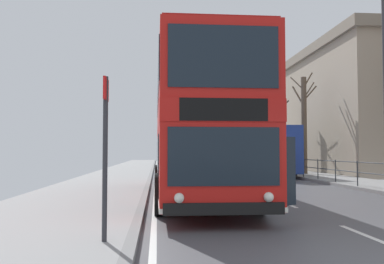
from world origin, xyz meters
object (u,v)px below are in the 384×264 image
object	(u,v)px
bus_stop_sign_near	(105,139)
bare_tree_far_00	(304,122)
background_bus_far_lane	(261,150)
bare_tree_far_01	(277,129)
background_building_02	(332,129)
double_decker_bus_main	(197,130)

from	to	relation	value
bus_stop_sign_near	bare_tree_far_00	bearing A→B (deg)	62.21
background_bus_far_lane	bus_stop_sign_near	size ratio (longest dim) A/B	3.48
bare_tree_far_01	background_bus_far_lane	bearing A→B (deg)	-117.08
bare_tree_far_00	bare_tree_far_01	size ratio (longest dim) A/B	0.96
bare_tree_far_00	background_building_02	world-z (taller)	background_building_02
background_bus_far_lane	bare_tree_far_01	distance (m)	5.95
background_building_02	bare_tree_far_00	bearing A→B (deg)	-117.79
bare_tree_far_00	bare_tree_far_01	xyz separation A→B (m)	(-0.19, 5.48, -0.12)
bare_tree_far_00	background_building_02	size ratio (longest dim) A/B	0.55
double_decker_bus_main	background_bus_far_lane	size ratio (longest dim) A/B	1.17
bus_stop_sign_near	bare_tree_far_00	world-z (taller)	bare_tree_far_00
bus_stop_sign_near	background_building_02	distance (m)	45.84
bare_tree_far_00	double_decker_bus_main	bearing A→B (deg)	-122.20
bare_tree_far_00	background_bus_far_lane	bearing A→B (deg)	171.68
background_building_02	double_decker_bus_main	bearing A→B (deg)	-119.57
background_bus_far_lane	background_building_02	distance (m)	24.47
double_decker_bus_main	bare_tree_far_00	xyz separation A→B (m)	(8.38, 13.31, 1.24)
double_decker_bus_main	background_bus_far_lane	distance (m)	14.83
background_bus_far_lane	bare_tree_far_01	bearing A→B (deg)	62.92
background_building_02	background_bus_far_lane	bearing A→B (deg)	-124.05
background_building_02	bare_tree_far_01	bearing A→B (deg)	-126.17
double_decker_bus_main	bare_tree_far_01	xyz separation A→B (m)	(8.20, 18.79, 1.11)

